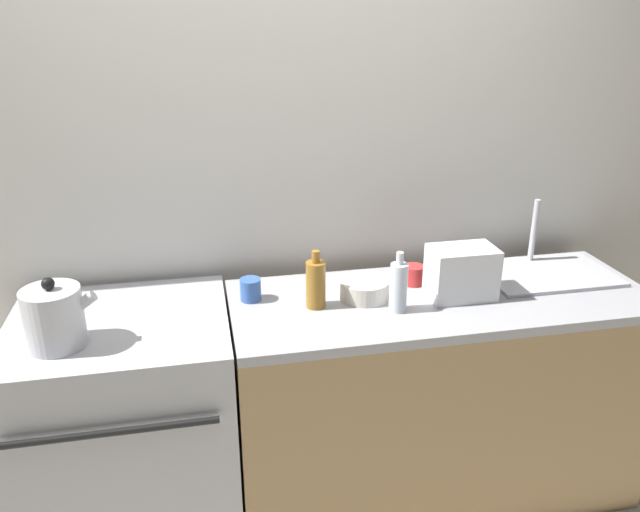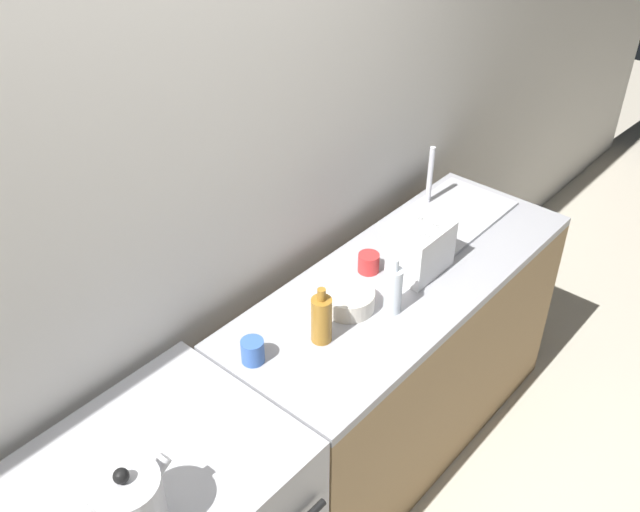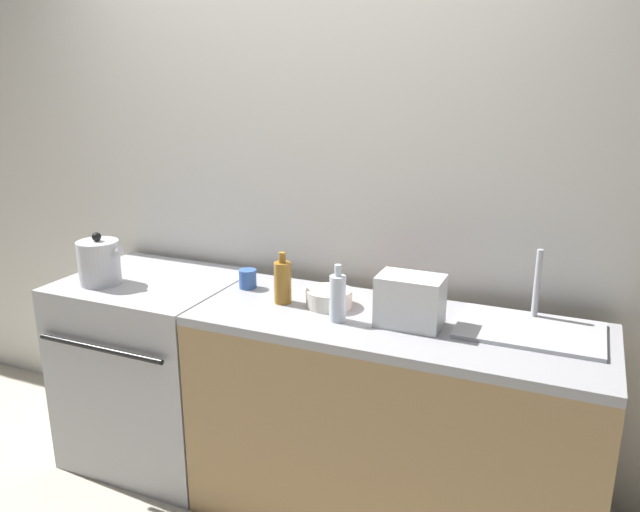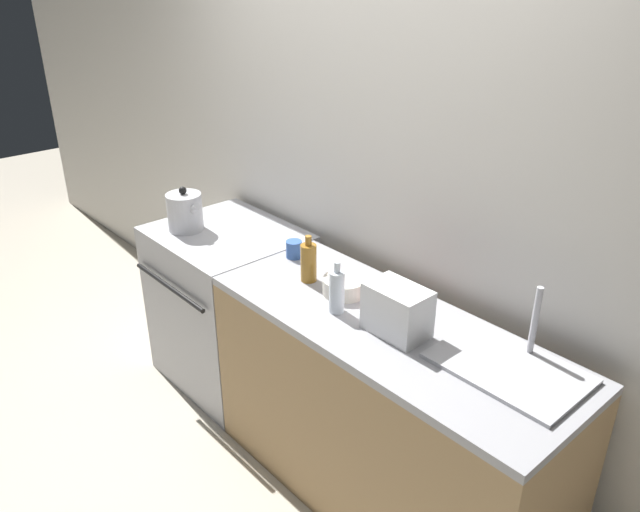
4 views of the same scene
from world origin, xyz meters
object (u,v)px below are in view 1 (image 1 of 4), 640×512
object	(u,v)px
kettle	(54,317)
cup_red	(413,275)
bottle_amber	(316,284)
bowl	(364,289)
toaster	(462,272)
bottle_clear	(398,287)
cup_blue	(251,290)
stove	(131,426)

from	to	relation	value
kettle	cup_red	bearing A→B (deg)	10.12
kettle	bottle_amber	xyz separation A→B (m)	(0.86, 0.11, -0.01)
bowl	cup_red	bearing A→B (deg)	20.00
kettle	toaster	size ratio (longest dim) A/B	0.98
bottle_clear	cup_red	bearing A→B (deg)	57.57
kettle	bottle_clear	xyz separation A→B (m)	(1.14, 0.02, -0.01)
cup_red	bowl	bearing A→B (deg)	-160.00
cup_blue	bottle_clear	bearing A→B (deg)	-20.88
toaster	stove	bearing A→B (deg)	177.72
toaster	bottle_clear	world-z (taller)	bottle_clear
cup_blue	bowl	distance (m)	0.42
bowl	toaster	bearing A→B (deg)	-10.24
kettle	cup_red	xyz separation A→B (m)	(1.28, 0.23, -0.06)
stove	cup_red	distance (m)	1.21
bottle_amber	bowl	bearing A→B (deg)	11.14
stove	toaster	world-z (taller)	toaster
cup_blue	bowl	bearing A→B (deg)	-8.79
cup_blue	cup_red	bearing A→B (deg)	1.48
stove	bottle_amber	distance (m)	0.88
toaster	cup_red	distance (m)	0.21
bowl	cup_blue	bearing A→B (deg)	171.21
toaster	bowl	size ratio (longest dim) A/B	1.28
stove	toaster	distance (m)	1.35
toaster	cup_blue	size ratio (longest dim) A/B	2.89
bottle_clear	kettle	bearing A→B (deg)	-179.08
bottle_amber	cup_blue	distance (m)	0.25
toaster	bottle_amber	world-z (taller)	bottle_amber
kettle	bowl	size ratio (longest dim) A/B	1.26
kettle	bottle_amber	size ratio (longest dim) A/B	1.10
bottle_clear	cup_blue	bearing A→B (deg)	159.12
bottle_amber	cup_blue	world-z (taller)	bottle_amber
cup_red	stove	bearing A→B (deg)	-175.09
bottle_amber	cup_red	xyz separation A→B (m)	(0.41, 0.12, -0.05)
stove	cup_blue	xyz separation A→B (m)	(0.47, 0.08, 0.48)
toaster	bottle_amber	distance (m)	0.55
stove	kettle	xyz separation A→B (m)	(-0.16, -0.13, 0.54)
toaster	bowl	world-z (taller)	toaster
stove	kettle	bearing A→B (deg)	-141.30
bottle_clear	cup_blue	xyz separation A→B (m)	(-0.51, 0.19, -0.05)
stove	cup_red	world-z (taller)	cup_red
cup_red	bottle_clear	bearing A→B (deg)	-122.43
kettle	bottle_clear	bearing A→B (deg)	0.92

